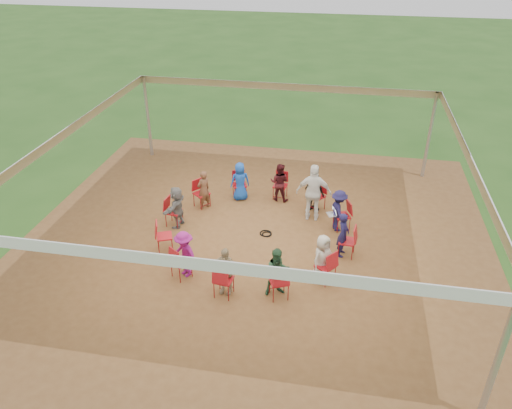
% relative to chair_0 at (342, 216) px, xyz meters
% --- Properties ---
extents(ground, '(80.00, 80.00, 0.00)m').
position_rel_chair_0_xyz_m(ground, '(-2.32, -0.98, -0.45)').
color(ground, '#274F18').
rests_on(ground, ground).
extents(dirt_patch, '(13.00, 13.00, 0.00)m').
position_rel_chair_0_xyz_m(dirt_patch, '(-2.32, -0.98, -0.44)').
color(dirt_patch, brown).
rests_on(dirt_patch, ground).
extents(tent, '(10.33, 10.33, 3.00)m').
position_rel_chair_0_xyz_m(tent, '(-2.32, -0.98, 1.92)').
color(tent, '#B2B2B7').
rests_on(tent, ground).
extents(chair_0, '(0.57, 0.56, 0.90)m').
position_rel_chair_0_xyz_m(chair_0, '(0.00, 0.00, 0.00)').
color(chair_0, '#AB131A').
rests_on(chair_0, ground).
extents(chair_1, '(0.60, 0.60, 0.90)m').
position_rel_chair_0_xyz_m(chair_1, '(-0.80, 1.03, 0.00)').
color(chair_1, '#AB131A').
rests_on(chair_1, ground).
extents(chair_2, '(0.47, 0.49, 0.90)m').
position_rel_chair_0_xyz_m(chair_2, '(-2.01, 1.52, 0.00)').
color(chair_2, '#AB131A').
rests_on(chair_2, ground).
extents(chair_3, '(0.56, 0.57, 0.90)m').
position_rel_chair_0_xyz_m(chair_3, '(-3.30, 1.34, 0.00)').
color(chair_3, '#AB131A').
rests_on(chair_3, ground).
extents(chair_4, '(0.60, 0.60, 0.90)m').
position_rel_chair_0_xyz_m(chair_4, '(-4.33, 0.54, 0.00)').
color(chair_4, '#AB131A').
rests_on(chair_4, ground).
extents(chair_5, '(0.49, 0.47, 0.90)m').
position_rel_chair_0_xyz_m(chair_5, '(-4.82, -0.66, 0.00)').
color(chair_5, '#AB131A').
rests_on(chair_5, ground).
extents(chair_6, '(0.57, 0.56, 0.90)m').
position_rel_chair_0_xyz_m(chair_6, '(-4.64, -1.96, 0.00)').
color(chair_6, '#AB131A').
rests_on(chair_6, ground).
extents(chair_7, '(0.60, 0.60, 0.90)m').
position_rel_chair_0_xyz_m(chair_7, '(-3.84, -2.99, 0.00)').
color(chair_7, '#AB131A').
rests_on(chair_7, ground).
extents(chair_8, '(0.47, 0.49, 0.90)m').
position_rel_chair_0_xyz_m(chair_8, '(-2.64, -3.48, 0.00)').
color(chair_8, '#AB131A').
rests_on(chair_8, ground).
extents(chair_9, '(0.56, 0.57, 0.90)m').
position_rel_chair_0_xyz_m(chair_9, '(-1.34, -3.30, 0.00)').
color(chair_9, '#AB131A').
rests_on(chair_9, ground).
extents(chair_10, '(0.60, 0.60, 0.90)m').
position_rel_chair_0_xyz_m(chair_10, '(-0.31, -2.50, 0.00)').
color(chair_10, '#AB131A').
rests_on(chair_10, ground).
extents(chair_11, '(0.49, 0.47, 0.90)m').
position_rel_chair_0_xyz_m(chair_11, '(0.18, -1.29, 0.00)').
color(chair_11, '#AB131A').
rests_on(chair_11, ground).
extents(person_seated_0, '(0.69, 0.91, 1.26)m').
position_rel_chair_0_xyz_m(person_seated_0, '(-0.11, -0.05, 0.19)').
color(person_seated_0, '#18153D').
rests_on(person_seated_0, ground).
extents(person_seated_1, '(0.82, 0.75, 1.26)m').
position_rel_chair_0_xyz_m(person_seated_1, '(-0.87, 0.93, 0.19)').
color(person_seated_1, black).
rests_on(person_seated_1, ground).
extents(person_seated_2, '(0.65, 0.43, 1.26)m').
position_rel_chair_0_xyz_m(person_seated_2, '(-2.02, 1.40, 0.19)').
color(person_seated_2, '#3B1015').
rests_on(person_seated_2, ground).
extents(person_seated_3, '(0.70, 0.56, 1.26)m').
position_rel_chair_0_xyz_m(person_seated_3, '(-3.25, 1.23, 0.19)').
color(person_seated_3, '#1445AC').
rests_on(person_seated_3, ground).
extents(person_seated_4, '(0.52, 0.55, 1.26)m').
position_rel_chair_0_xyz_m(person_seated_4, '(-4.23, 0.47, 0.19)').
color(person_seated_4, brown).
rests_on(person_seated_4, ground).
extents(person_seated_5, '(0.58, 1.21, 1.26)m').
position_rel_chair_0_xyz_m(person_seated_5, '(-4.70, -0.68, 0.19)').
color(person_seated_5, slate).
rests_on(person_seated_5, ground).
extents(person_seated_6, '(0.89, 0.81, 1.26)m').
position_rel_chair_0_xyz_m(person_seated_6, '(-3.77, -2.89, 0.19)').
color(person_seated_6, '#891571').
rests_on(person_seated_6, ground).
extents(person_seated_7, '(0.78, 0.47, 1.26)m').
position_rel_chair_0_xyz_m(person_seated_7, '(-2.62, -3.36, 0.19)').
color(person_seated_7, tan).
rests_on(person_seated_7, ground).
extents(person_seated_8, '(0.70, 0.56, 1.26)m').
position_rel_chair_0_xyz_m(person_seated_8, '(-1.39, -3.19, 0.19)').
color(person_seated_8, '#264E31').
rests_on(person_seated_8, ground).
extents(person_seated_9, '(0.65, 0.70, 1.26)m').
position_rel_chair_0_xyz_m(person_seated_9, '(-0.41, -2.43, 0.19)').
color(person_seated_9, '#B4AD9F').
rests_on(person_seated_9, ground).
extents(person_seated_10, '(0.36, 0.49, 1.26)m').
position_rel_chair_0_xyz_m(person_seated_10, '(0.06, -1.28, 0.19)').
color(person_seated_10, '#18153D').
rests_on(person_seated_10, ground).
extents(standing_person, '(1.04, 0.54, 1.77)m').
position_rel_chair_0_xyz_m(standing_person, '(-0.87, 0.43, 0.44)').
color(standing_person, silver).
rests_on(standing_person, ground).
extents(cable_coil, '(0.43, 0.43, 0.03)m').
position_rel_chair_0_xyz_m(cable_coil, '(-2.09, -0.67, -0.43)').
color(cable_coil, black).
rests_on(cable_coil, ground).
extents(laptop, '(0.34, 0.37, 0.21)m').
position_rel_chair_0_xyz_m(laptop, '(-0.26, -0.11, 0.15)').
color(laptop, '#B7B7BC').
rests_on(laptop, ground).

